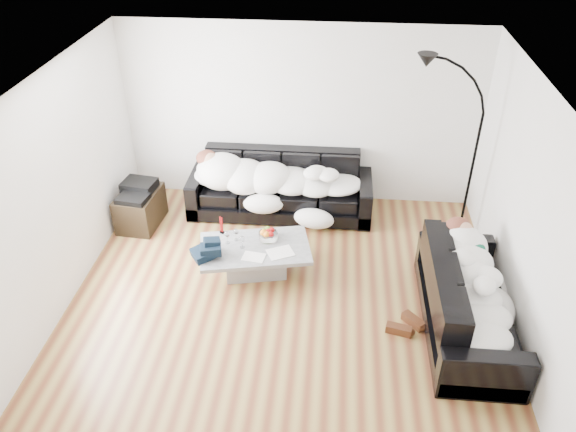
# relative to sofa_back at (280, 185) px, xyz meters

# --- Properties ---
(ground) EXTENTS (5.00, 5.00, 0.00)m
(ground) POSITION_rel_sofa_back_xyz_m (0.25, -1.79, -0.42)
(ground) COLOR brown
(ground) RESTS_ON ground
(wall_back) EXTENTS (5.00, 0.02, 2.60)m
(wall_back) POSITION_rel_sofa_back_xyz_m (0.25, 0.46, 0.88)
(wall_back) COLOR silver
(wall_back) RESTS_ON ground
(wall_left) EXTENTS (0.02, 4.50, 2.60)m
(wall_left) POSITION_rel_sofa_back_xyz_m (-2.25, -1.79, 0.88)
(wall_left) COLOR silver
(wall_left) RESTS_ON ground
(wall_right) EXTENTS (0.02, 4.50, 2.60)m
(wall_right) POSITION_rel_sofa_back_xyz_m (2.75, -1.79, 0.88)
(wall_right) COLOR silver
(wall_right) RESTS_ON ground
(ceiling) EXTENTS (5.00, 5.00, 0.00)m
(ceiling) POSITION_rel_sofa_back_xyz_m (0.25, -1.79, 2.18)
(ceiling) COLOR white
(ceiling) RESTS_ON ground
(sofa_back) EXTENTS (2.59, 0.90, 0.85)m
(sofa_back) POSITION_rel_sofa_back_xyz_m (0.00, 0.00, 0.00)
(sofa_back) COLOR black
(sofa_back) RESTS_ON ground
(sofa_right) EXTENTS (0.89, 2.07, 0.84)m
(sofa_right) POSITION_rel_sofa_back_xyz_m (2.27, -2.17, -0.00)
(sofa_right) COLOR black
(sofa_right) RESTS_ON ground
(sleeper_back) EXTENTS (2.19, 0.76, 0.44)m
(sleeper_back) POSITION_rel_sofa_back_xyz_m (-0.00, -0.05, 0.22)
(sleeper_back) COLOR white
(sleeper_back) RESTS_ON sofa_back
(sleeper_right) EXTENTS (0.75, 1.77, 0.43)m
(sleeper_right) POSITION_rel_sofa_back_xyz_m (2.27, -2.17, 0.21)
(sleeper_right) COLOR white
(sleeper_right) RESTS_ON sofa_right
(teal_cushion) EXTENTS (0.42, 0.38, 0.20)m
(teal_cushion) POSITION_rel_sofa_back_xyz_m (2.21, -1.53, 0.30)
(teal_cushion) COLOR #0B5036
(teal_cushion) RESTS_ON sofa_right
(coffee_table) EXTENTS (1.46, 1.03, 0.39)m
(coffee_table) POSITION_rel_sofa_back_xyz_m (-0.16, -1.43, -0.23)
(coffee_table) COLOR #939699
(coffee_table) RESTS_ON ground
(fruit_bowl) EXTENTS (0.30, 0.30, 0.15)m
(fruit_bowl) POSITION_rel_sofa_back_xyz_m (-0.02, -1.25, 0.04)
(fruit_bowl) COLOR white
(fruit_bowl) RESTS_ON coffee_table
(wine_glass_a) EXTENTS (0.09, 0.09, 0.16)m
(wine_glass_a) POSITION_rel_sofa_back_xyz_m (-0.41, -1.31, 0.04)
(wine_glass_a) COLOR white
(wine_glass_a) RESTS_ON coffee_table
(wine_glass_b) EXTENTS (0.08, 0.08, 0.17)m
(wine_glass_b) POSITION_rel_sofa_back_xyz_m (-0.51, -1.38, 0.05)
(wine_glass_b) COLOR white
(wine_glass_b) RESTS_ON coffee_table
(wine_glass_c) EXTENTS (0.08, 0.08, 0.17)m
(wine_glass_c) POSITION_rel_sofa_back_xyz_m (-0.31, -1.46, 0.05)
(wine_glass_c) COLOR white
(wine_glass_c) RESTS_ON coffee_table
(candle_left) EXTENTS (0.05, 0.05, 0.23)m
(candle_left) POSITION_rel_sofa_back_xyz_m (-0.63, -1.18, 0.08)
(candle_left) COLOR maroon
(candle_left) RESTS_ON coffee_table
(candle_right) EXTENTS (0.05, 0.05, 0.23)m
(candle_right) POSITION_rel_sofa_back_xyz_m (-0.61, -1.19, 0.08)
(candle_right) COLOR maroon
(candle_right) RESTS_ON coffee_table
(newspaper_a) EXTENTS (0.37, 0.34, 0.01)m
(newspaper_a) POSITION_rel_sofa_back_xyz_m (0.16, -1.53, -0.03)
(newspaper_a) COLOR silver
(newspaper_a) RESTS_ON coffee_table
(newspaper_b) EXTENTS (0.29, 0.22, 0.01)m
(newspaper_b) POSITION_rel_sofa_back_xyz_m (-0.15, -1.64, -0.03)
(newspaper_b) COLOR silver
(newspaper_b) RESTS_ON coffee_table
(navy_jacket) EXTENTS (0.40, 0.38, 0.16)m
(navy_jacket) POSITION_rel_sofa_back_xyz_m (-0.68, -1.67, 0.12)
(navy_jacket) COLOR black
(navy_jacket) RESTS_ON coffee_table
(shoes) EXTENTS (0.58, 0.52, 0.11)m
(shoes) POSITION_rel_sofa_back_xyz_m (1.63, -2.27, -0.37)
(shoes) COLOR #472311
(shoes) RESTS_ON ground
(av_cabinet) EXTENTS (0.56, 0.77, 0.50)m
(av_cabinet) POSITION_rel_sofa_back_xyz_m (-1.91, -0.51, -0.17)
(av_cabinet) COLOR black
(av_cabinet) RESTS_ON ground
(stereo) EXTENTS (0.49, 0.40, 0.13)m
(stereo) POSITION_rel_sofa_back_xyz_m (-1.91, -0.51, 0.14)
(stereo) COLOR black
(stereo) RESTS_ON av_cabinet
(floor_lamp) EXTENTS (0.85, 0.53, 2.19)m
(floor_lamp) POSITION_rel_sofa_back_xyz_m (2.50, -0.39, 0.67)
(floor_lamp) COLOR black
(floor_lamp) RESTS_ON ground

